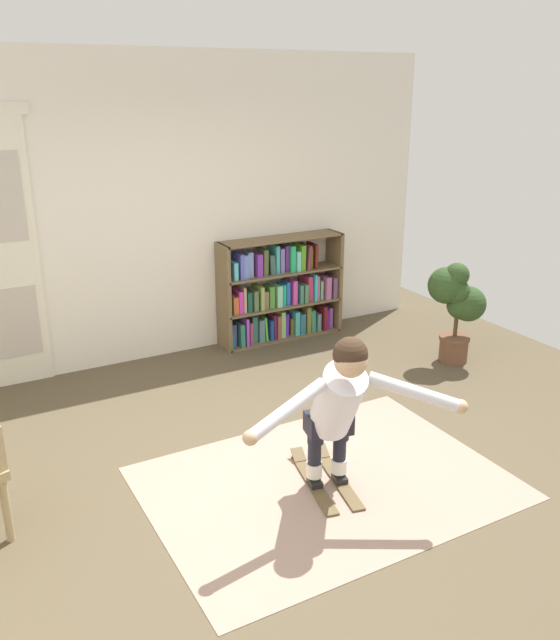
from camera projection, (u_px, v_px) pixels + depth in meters
The scene contains 7 objects.
ground_plane at pixel (290, 476), 4.64m from camera, with size 7.20×7.20×0.00m, color brown.
back_wall at pixel (155, 211), 6.30m from camera, with size 6.00×0.10×2.90m, color silver.
rug at pixel (326, 483), 4.56m from camera, with size 2.39×1.75×0.01m, color gray.
bookshelf at pixel (279, 293), 7.00m from camera, with size 1.37×0.30×1.10m.
potted_plant at pixel (457, 302), 6.35m from camera, with size 0.53×0.47×1.01m.
skis_pair at pixel (325, 478), 4.57m from camera, with size 0.43×0.81×0.07m.
person_skier at pixel (339, 401), 4.15m from camera, with size 1.39×0.83×1.12m.
Camera 1 is at (-2.01, -3.47, 2.58)m, focal length 37.30 mm.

